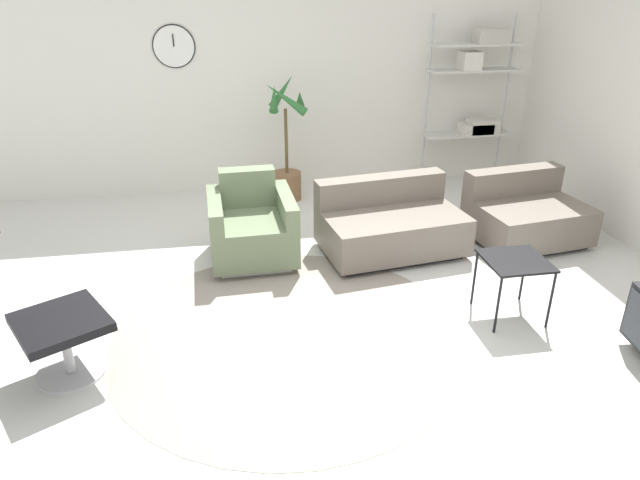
{
  "coord_description": "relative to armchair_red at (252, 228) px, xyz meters",
  "views": [
    {
      "loc": [
        -0.64,
        -3.79,
        2.38
      ],
      "look_at": [
        0.02,
        0.07,
        0.55
      ],
      "focal_mm": 32.0,
      "sensor_mm": 36.0,
      "label": 1
    }
  ],
  "objects": [
    {
      "name": "ground_plane",
      "position": [
        0.46,
        -0.97,
        -0.29
      ],
      "size": [
        12.0,
        12.0,
        0.0
      ],
      "primitive_type": "plane",
      "color": "silver"
    },
    {
      "name": "wall_back",
      "position": [
        0.46,
        1.94,
        1.11
      ],
      "size": [
        12.0,
        0.09,
        2.8
      ],
      "color": "silver",
      "rests_on": "ground_plane"
    },
    {
      "name": "round_rug",
      "position": [
        0.18,
        -1.29,
        -0.29
      ],
      "size": [
        2.57,
        2.57,
        0.01
      ],
      "color": "gray",
      "rests_on": "ground_plane"
    },
    {
      "name": "armchair_red",
      "position": [
        0.0,
        0.0,
        0.0
      ],
      "size": [
        0.78,
        0.84,
        0.77
      ],
      "rotation": [
        0.0,
        0.0,
        3.18
      ],
      "color": "silver",
      "rests_on": "ground_plane"
    },
    {
      "name": "couch_low",
      "position": [
        1.28,
        -0.06,
        -0.04
      ],
      "size": [
        1.37,
        0.97,
        0.65
      ],
      "rotation": [
        0.0,
        0.0,
        3.28
      ],
      "color": "black",
      "rests_on": "ground_plane"
    },
    {
      "name": "couch_second",
      "position": [
        2.64,
        -0.05,
        -0.04
      ],
      "size": [
        1.12,
        0.94,
        0.65
      ],
      "rotation": [
        0.0,
        0.0,
        3.28
      ],
      "color": "black",
      "rests_on": "ground_plane"
    },
    {
      "name": "side_table",
      "position": [
        1.87,
        -1.32,
        0.14
      ],
      "size": [
        0.45,
        0.45,
        0.48
      ],
      "color": "black",
      "rests_on": "ground_plane"
    },
    {
      "name": "potted_plant",
      "position": [
        0.49,
        1.45,
        0.2
      ],
      "size": [
        0.48,
        0.45,
        1.41
      ],
      "color": "brown",
      "rests_on": "ground_plane"
    },
    {
      "name": "shelf_unit",
      "position": [
        2.77,
        1.62,
        0.89
      ],
      "size": [
        1.05,
        0.28,
        1.99
      ],
      "color": "#BCBCC1",
      "rests_on": "ground_plane"
    }
  ]
}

